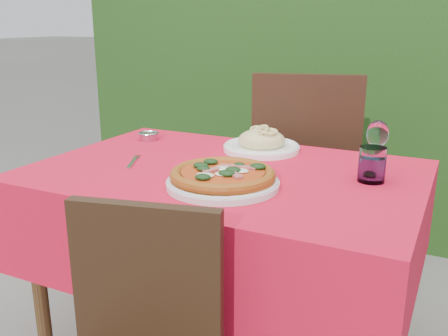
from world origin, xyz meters
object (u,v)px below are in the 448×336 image
at_px(chair_far, 305,168).
at_px(pasta_plate, 261,143).
at_px(fork, 132,163).
at_px(steel_ramekin, 149,136).
at_px(pizza_plate, 223,177).
at_px(wine_glass, 377,136).
at_px(water_glass, 372,166).

relative_size(chair_far, pasta_plate, 3.53).
bearing_deg(fork, steel_ramekin, 90.39).
height_order(fork, steel_ramekin, steel_ramekin).
distance_m(pizza_plate, fork, 0.40).
relative_size(chair_far, wine_glass, 5.89).
relative_size(water_glass, wine_glass, 0.63).
relative_size(chair_far, water_glass, 9.40).
height_order(chair_far, pizza_plate, chair_far).
height_order(pizza_plate, steel_ramekin, pizza_plate).
bearing_deg(water_glass, steel_ramekin, 170.13).
height_order(wine_glass, steel_ramekin, wine_glass).
xyz_separation_m(water_glass, steel_ramekin, (-0.93, 0.16, -0.03)).
bearing_deg(pasta_plate, wine_glass, -12.94).
xyz_separation_m(pasta_plate, wine_glass, (0.43, -0.10, 0.09)).
xyz_separation_m(chair_far, wine_glass, (0.38, -0.50, 0.29)).
bearing_deg(pasta_plate, pizza_plate, -82.60).
bearing_deg(water_glass, pizza_plate, -147.22).
xyz_separation_m(pizza_plate, fork, (-0.39, 0.09, -0.03)).
bearing_deg(pasta_plate, chair_far, 82.09).
height_order(pasta_plate, steel_ramekin, pasta_plate).
bearing_deg(pizza_plate, pasta_plate, 97.40).
xyz_separation_m(chair_far, steel_ramekin, (-0.54, -0.43, 0.18)).
bearing_deg(wine_glass, pasta_plate, 167.06).
height_order(pizza_plate, pasta_plate, pasta_plate).
height_order(pizza_plate, fork, pizza_plate).
bearing_deg(water_glass, pasta_plate, 155.74).
relative_size(pasta_plate, wine_glass, 1.67).
xyz_separation_m(pizza_plate, pasta_plate, (-0.06, 0.45, 0.00)).
relative_size(pizza_plate, pasta_plate, 1.17).
distance_m(wine_glass, fork, 0.82).
xyz_separation_m(pasta_plate, water_glass, (0.44, -0.20, 0.02)).
bearing_deg(fork, chair_far, 37.91).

